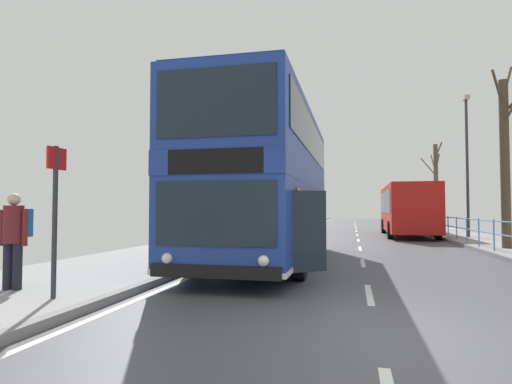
{
  "coord_description": "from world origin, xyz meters",
  "views": [
    {
      "loc": [
        -0.29,
        -5.67,
        1.56
      ],
      "look_at": [
        -2.71,
        5.11,
        2.02
      ],
      "focal_mm": 30.13,
      "sensor_mm": 36.0,
      "label": 1
    }
  ],
  "objects_px": {
    "double_decker_bus_main": "(269,184)",
    "pedestrian_with_backpack": "(15,233)",
    "background_bus_far_lane": "(407,209)",
    "bus_stop_sign_near": "(55,203)",
    "street_lamp_far_side": "(467,155)",
    "bare_tree_far_00": "(505,156)",
    "bare_tree_far_01": "(436,184)"
  },
  "relations": [
    {
      "from": "background_bus_far_lane",
      "to": "pedestrian_with_backpack",
      "type": "relative_size",
      "value": 5.7
    },
    {
      "from": "double_decker_bus_main",
      "to": "bus_stop_sign_near",
      "type": "xyz_separation_m",
      "value": [
        -2.3,
        -6.33,
        -0.66
      ]
    },
    {
      "from": "double_decker_bus_main",
      "to": "background_bus_far_lane",
      "type": "relative_size",
      "value": 1.04
    },
    {
      "from": "street_lamp_far_side",
      "to": "bare_tree_far_00",
      "type": "height_order",
      "value": "street_lamp_far_side"
    },
    {
      "from": "bus_stop_sign_near",
      "to": "bare_tree_far_01",
      "type": "xyz_separation_m",
      "value": [
        10.73,
        27.51,
        1.77
      ]
    },
    {
      "from": "bare_tree_far_00",
      "to": "bare_tree_far_01",
      "type": "xyz_separation_m",
      "value": [
        0.43,
        15.98,
        -0.12
      ]
    },
    {
      "from": "bus_stop_sign_near",
      "to": "bare_tree_far_01",
      "type": "height_order",
      "value": "bare_tree_far_01"
    },
    {
      "from": "double_decker_bus_main",
      "to": "bare_tree_far_01",
      "type": "relative_size",
      "value": 1.63
    },
    {
      "from": "pedestrian_with_backpack",
      "to": "bare_tree_far_01",
      "type": "relative_size",
      "value": 0.27
    },
    {
      "from": "background_bus_far_lane",
      "to": "bus_stop_sign_near",
      "type": "relative_size",
      "value": 3.99
    },
    {
      "from": "background_bus_far_lane",
      "to": "bare_tree_far_01",
      "type": "xyz_separation_m",
      "value": [
        2.84,
        6.56,
        1.81
      ]
    },
    {
      "from": "street_lamp_far_side",
      "to": "bare_tree_far_00",
      "type": "xyz_separation_m",
      "value": [
        -0.32,
        -6.75,
        -0.91
      ]
    },
    {
      "from": "double_decker_bus_main",
      "to": "pedestrian_with_backpack",
      "type": "bearing_deg",
      "value": -121.22
    },
    {
      "from": "background_bus_far_lane",
      "to": "bus_stop_sign_near",
      "type": "bearing_deg",
      "value": -110.66
    },
    {
      "from": "pedestrian_with_backpack",
      "to": "bare_tree_far_01",
      "type": "xyz_separation_m",
      "value": [
        11.96,
        26.98,
        2.29
      ]
    },
    {
      "from": "bus_stop_sign_near",
      "to": "bare_tree_far_00",
      "type": "height_order",
      "value": "bare_tree_far_00"
    },
    {
      "from": "double_decker_bus_main",
      "to": "background_bus_far_lane",
      "type": "xyz_separation_m",
      "value": [
        5.6,
        14.61,
        -0.7
      ]
    },
    {
      "from": "pedestrian_with_backpack",
      "to": "bare_tree_far_00",
      "type": "xyz_separation_m",
      "value": [
        11.53,
        11.0,
        2.42
      ]
    },
    {
      "from": "background_bus_far_lane",
      "to": "pedestrian_with_backpack",
      "type": "bearing_deg",
      "value": -114.06
    },
    {
      "from": "pedestrian_with_backpack",
      "to": "bare_tree_far_01",
      "type": "distance_m",
      "value": 29.6
    },
    {
      "from": "bare_tree_far_00",
      "to": "bus_stop_sign_near",
      "type": "bearing_deg",
      "value": -131.81
    },
    {
      "from": "bus_stop_sign_near",
      "to": "bare_tree_far_00",
      "type": "distance_m",
      "value": 15.57
    },
    {
      "from": "street_lamp_far_side",
      "to": "pedestrian_with_backpack",
      "type": "bearing_deg",
      "value": -123.72
    },
    {
      "from": "bare_tree_far_00",
      "to": "pedestrian_with_backpack",
      "type": "bearing_deg",
      "value": -136.35
    },
    {
      "from": "pedestrian_with_backpack",
      "to": "bare_tree_far_01",
      "type": "height_order",
      "value": "bare_tree_far_01"
    },
    {
      "from": "double_decker_bus_main",
      "to": "bus_stop_sign_near",
      "type": "height_order",
      "value": "double_decker_bus_main"
    },
    {
      "from": "bus_stop_sign_near",
      "to": "bare_tree_far_00",
      "type": "relative_size",
      "value": 0.34
    },
    {
      "from": "bare_tree_far_00",
      "to": "double_decker_bus_main",
      "type": "bearing_deg",
      "value": -147.05
    },
    {
      "from": "pedestrian_with_backpack",
      "to": "bus_stop_sign_near",
      "type": "relative_size",
      "value": 0.7
    },
    {
      "from": "double_decker_bus_main",
      "to": "bare_tree_far_01",
      "type": "height_order",
      "value": "bare_tree_far_01"
    },
    {
      "from": "background_bus_far_lane",
      "to": "street_lamp_far_side",
      "type": "height_order",
      "value": "street_lamp_far_side"
    },
    {
      "from": "bare_tree_far_01",
      "to": "double_decker_bus_main",
      "type": "bearing_deg",
      "value": -111.72
    }
  ]
}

